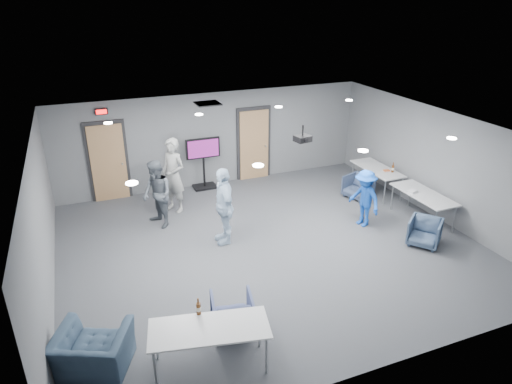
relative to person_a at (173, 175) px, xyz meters
name	(u,v)px	position (x,y,z in m)	size (l,w,h in m)	color
floor	(269,245)	(1.54, -2.59, -0.97)	(9.00, 9.00, 0.00)	#3E4147
ceiling	(270,129)	(1.54, -2.59, 1.73)	(9.00, 9.00, 0.00)	silver
wall_back	(215,139)	(1.54, 1.41, 0.38)	(9.00, 0.02, 2.70)	slate
wall_front	(383,297)	(1.54, -6.59, 0.38)	(9.00, 0.02, 2.70)	slate
wall_left	(41,228)	(-2.96, -2.59, 0.38)	(0.02, 8.00, 2.70)	slate
wall_right	(436,164)	(6.04, -2.59, 0.38)	(0.02, 8.00, 2.70)	slate
door_left	(108,162)	(-1.46, 1.36, 0.10)	(1.06, 0.17, 2.24)	black
door_right	(254,144)	(2.74, 1.36, 0.10)	(1.06, 0.17, 2.24)	black
exit_sign	(101,112)	(-1.46, 1.34, 1.48)	(0.32, 0.08, 0.16)	black
hvac_diffuser	(208,103)	(1.04, 0.21, 1.71)	(0.60, 0.60, 0.03)	black
downlights	(270,130)	(1.54, -2.59, 1.71)	(6.18, 3.78, 0.02)	white
person_a	(173,175)	(0.00, 0.00, 0.00)	(0.71, 0.46, 1.94)	#959895
person_b	(157,194)	(-0.56, -0.72, -0.14)	(0.81, 0.63, 1.66)	#4E555D
person_c	(224,206)	(0.68, -2.03, -0.08)	(1.05, 0.44, 1.79)	silver
person_d	(364,198)	(4.06, -2.52, -0.26)	(0.92, 0.53, 1.42)	blue
chair_right_a	(358,187)	(4.89, -1.07, -0.66)	(0.67, 0.69, 0.63)	#37445F
chair_right_c	(424,232)	(4.80, -3.85, -0.66)	(0.67, 0.68, 0.62)	#3B4D66
chair_front_a	(232,313)	(-0.13, -4.91, -0.65)	(0.69, 0.71, 0.64)	#3E476C
chair_front_b	(93,351)	(-2.36, -4.99, -0.63)	(1.05, 0.91, 0.68)	#334659
table_right_a	(377,170)	(5.54, -0.97, -0.29)	(0.71, 1.70, 0.73)	silver
table_right_b	(424,195)	(5.54, -2.87, -0.29)	(0.73, 1.75, 0.73)	silver
table_front_left	(209,330)	(-0.72, -5.59, -0.29)	(1.89, 1.09, 0.73)	silver
bottle_front	(199,308)	(-0.78, -5.23, -0.14)	(0.07, 0.07, 0.29)	#542B0E
bottle_right	(393,169)	(5.74, -1.38, -0.14)	(0.07, 0.07, 0.28)	#542B0E
snack_box	(387,170)	(5.64, -1.25, -0.22)	(0.16, 0.11, 0.04)	#C76031
wrapper	(412,191)	(5.33, -2.70, -0.21)	(0.24, 0.16, 0.05)	silver
tv_stand	(204,160)	(1.11, 1.15, -0.12)	(0.98, 0.47, 1.50)	black
projector	(303,138)	(2.32, -2.53, 1.43)	(0.36, 0.34, 0.35)	black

